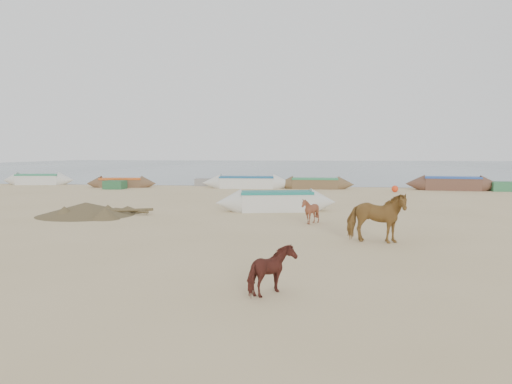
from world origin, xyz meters
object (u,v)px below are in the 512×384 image
(near_canoe, at_px, (276,201))
(calf_right, at_px, (273,271))
(cow_adult, at_px, (376,218))
(calf_front, at_px, (310,211))

(near_canoe, bearing_deg, calf_right, -97.23)
(cow_adult, height_order, calf_right, cow_adult)
(calf_front, xyz_separation_m, calf_right, (-0.41, -9.35, -0.03))
(cow_adult, bearing_deg, calf_right, 169.31)
(cow_adult, height_order, calf_front, cow_adult)
(calf_front, bearing_deg, near_canoe, -174.42)
(cow_adult, distance_m, near_canoe, 8.26)
(near_canoe, bearing_deg, cow_adult, -76.27)
(cow_adult, relative_size, calf_right, 1.95)
(calf_front, relative_size, calf_right, 1.06)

